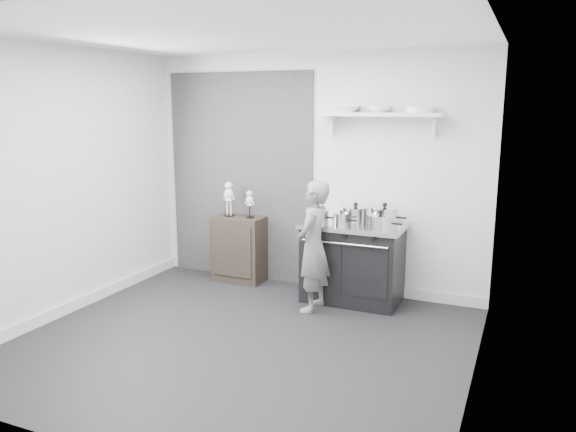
% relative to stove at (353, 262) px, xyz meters
% --- Properties ---
extents(ground, '(4.00, 4.00, 0.00)m').
position_rel_stove_xyz_m(ground, '(-0.60, -1.48, -0.44)').
color(ground, black).
rests_on(ground, ground).
extents(room_shell, '(4.02, 3.62, 2.71)m').
position_rel_stove_xyz_m(room_shell, '(-0.68, -1.33, 1.20)').
color(room_shell, silver).
rests_on(room_shell, ground).
extents(wall_shelf, '(1.30, 0.26, 0.24)m').
position_rel_stove_xyz_m(wall_shelf, '(0.20, 0.20, 1.57)').
color(wall_shelf, silver).
rests_on(wall_shelf, room_shell).
extents(stove, '(1.09, 0.68, 0.87)m').
position_rel_stove_xyz_m(stove, '(0.00, 0.00, 0.00)').
color(stove, black).
rests_on(stove, ground).
extents(side_cabinet, '(0.61, 0.36, 0.80)m').
position_rel_stove_xyz_m(side_cabinet, '(-1.48, 0.13, -0.04)').
color(side_cabinet, black).
rests_on(side_cabinet, ground).
extents(child, '(0.34, 0.51, 1.37)m').
position_rel_stove_xyz_m(child, '(-0.30, -0.44, 0.25)').
color(child, slate).
rests_on(child, ground).
extents(pot_front_left, '(0.29, 0.20, 0.17)m').
position_rel_stove_xyz_m(pot_front_left, '(-0.36, -0.10, 0.50)').
color(pot_front_left, silver).
rests_on(pot_front_left, stove).
extents(pot_back_left, '(0.38, 0.29, 0.21)m').
position_rel_stove_xyz_m(pot_back_left, '(-0.01, 0.10, 0.51)').
color(pot_back_left, silver).
rests_on(pot_back_left, stove).
extents(pot_back_right, '(0.38, 0.30, 0.23)m').
position_rel_stove_xyz_m(pot_back_right, '(0.31, 0.07, 0.52)').
color(pot_back_right, silver).
rests_on(pot_back_right, stove).
extents(pot_front_right, '(0.37, 0.28, 0.20)m').
position_rel_stove_xyz_m(pot_front_right, '(0.33, -0.17, 0.51)').
color(pot_front_right, silver).
rests_on(pot_front_right, stove).
extents(pot_front_center, '(0.26, 0.17, 0.16)m').
position_rel_stove_xyz_m(pot_front_center, '(-0.10, -0.13, 0.50)').
color(pot_front_center, silver).
rests_on(pot_front_center, stove).
extents(skeleton_full, '(0.13, 0.09, 0.48)m').
position_rel_stove_xyz_m(skeleton_full, '(-1.61, 0.13, 0.60)').
color(skeleton_full, silver).
rests_on(skeleton_full, side_cabinet).
extents(skeleton_torso, '(0.10, 0.07, 0.37)m').
position_rel_stove_xyz_m(skeleton_torso, '(-1.33, 0.13, 0.54)').
color(skeleton_torso, silver).
rests_on(skeleton_torso, side_cabinet).
extents(bowl_large, '(0.28, 0.28, 0.07)m').
position_rel_stove_xyz_m(bowl_large, '(-0.17, 0.19, 1.63)').
color(bowl_large, white).
rests_on(bowl_large, wall_shelf).
extents(bowl_small, '(0.23, 0.23, 0.07)m').
position_rel_stove_xyz_m(bowl_small, '(0.19, 0.19, 1.64)').
color(bowl_small, white).
rests_on(bowl_small, wall_shelf).
extents(plate_stack, '(0.28, 0.28, 0.06)m').
position_rel_stove_xyz_m(plate_stack, '(0.61, 0.19, 1.63)').
color(plate_stack, white).
rests_on(plate_stack, wall_shelf).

